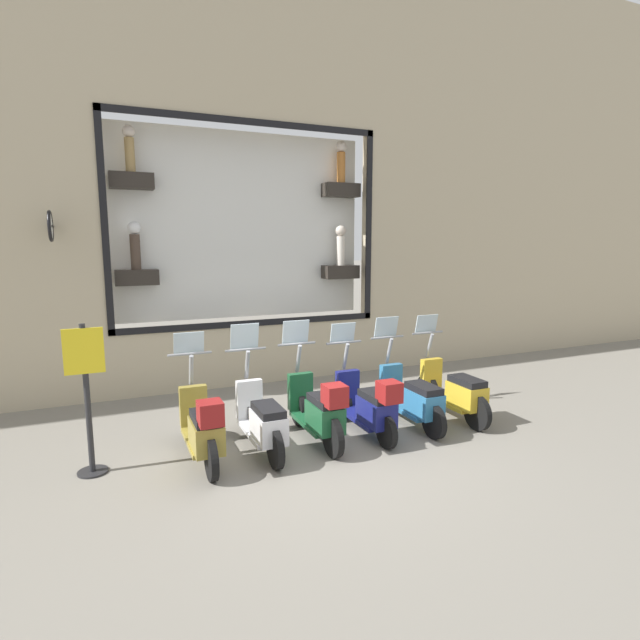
# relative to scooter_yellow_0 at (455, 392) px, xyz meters

# --- Properties ---
(ground_plane) EXTENTS (120.00, 120.00, 0.00)m
(ground_plane) POSITION_rel_scooter_yellow_0_xyz_m (-0.23, 2.42, -0.44)
(ground_plane) COLOR gray
(building_facade) EXTENTS (1.17, 36.00, 8.77)m
(building_facade) POSITION_rel_scooter_yellow_0_xyz_m (3.38, 2.42, 4.02)
(building_facade) COLOR tan
(building_facade) RESTS_ON ground_plane
(scooter_yellow_0) EXTENTS (1.81, 0.61, 1.58)m
(scooter_yellow_0) POSITION_rel_scooter_yellow_0_xyz_m (0.00, 0.00, 0.00)
(scooter_yellow_0) COLOR black
(scooter_yellow_0) RESTS_ON ground_plane
(scooter_teal_1) EXTENTS (1.80, 0.60, 1.60)m
(scooter_teal_1) POSITION_rel_scooter_yellow_0_xyz_m (-0.00, 0.80, -0.01)
(scooter_teal_1) COLOR black
(scooter_teal_1) RESTS_ON ground_plane
(scooter_navy_2) EXTENTS (1.79, 0.60, 1.55)m
(scooter_navy_2) POSITION_rel_scooter_yellow_0_xyz_m (-0.07, 1.60, 0.02)
(scooter_navy_2) COLOR black
(scooter_navy_2) RESTS_ON ground_plane
(scooter_green_3) EXTENTS (1.81, 0.61, 1.64)m
(scooter_green_3) POSITION_rel_scooter_yellow_0_xyz_m (-0.06, 2.40, 0.05)
(scooter_green_3) COLOR black
(scooter_green_3) RESTS_ON ground_plane
(scooter_white_4) EXTENTS (1.80, 0.60, 1.64)m
(scooter_white_4) POSITION_rel_scooter_yellow_0_xyz_m (-0.00, 3.20, -0.01)
(scooter_white_4) COLOR black
(scooter_white_4) RESTS_ON ground_plane
(scooter_olive_5) EXTENTS (1.81, 0.60, 1.57)m
(scooter_olive_5) POSITION_rel_scooter_yellow_0_xyz_m (-0.06, 4.00, 0.04)
(scooter_olive_5) COLOR black
(scooter_olive_5) RESTS_ON ground_plane
(shop_sign_post) EXTENTS (0.36, 0.45, 1.87)m
(shop_sign_post) POSITION_rel_scooter_yellow_0_xyz_m (0.22, 5.31, 0.58)
(shop_sign_post) COLOR #232326
(shop_sign_post) RESTS_ON ground_plane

